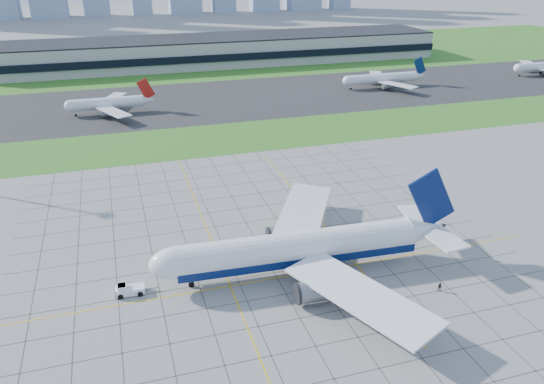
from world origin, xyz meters
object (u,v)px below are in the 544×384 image
at_px(pushback_tug, 129,290).
at_px(crew_far, 440,287).
at_px(distant_jet_2, 383,78).
at_px(crew_near, 116,296).
at_px(distant_jet_1, 109,103).
at_px(airliner, 300,248).
at_px(distant_jet_3, 542,66).

height_order(pushback_tug, crew_far, pushback_tug).
bearing_deg(distant_jet_2, crew_near, -132.83).
xyz_separation_m(crew_far, distant_jet_2, (72.04, 160.77, 3.52)).
xyz_separation_m(distant_jet_1, distant_jet_2, (131.62, 9.05, 0.00)).
distance_m(crew_near, distant_jet_1, 135.50).
distance_m(airliner, crew_far, 28.90).
distance_m(pushback_tug, distant_jet_2, 194.62).
xyz_separation_m(distant_jet_1, distant_jet_3, (229.36, 10.04, 0.00)).
height_order(crew_near, crew_far, crew_far).
relative_size(airliner, crew_far, 34.63).
bearing_deg(distant_jet_2, distant_jet_3, 0.58).
bearing_deg(airliner, pushback_tug, 179.11).
bearing_deg(pushback_tug, distant_jet_2, 50.40).
height_order(airliner, crew_far, airliner).
relative_size(crew_far, distant_jet_3, 0.05).
xyz_separation_m(pushback_tug, distant_jet_2, (131.46, 143.46, 3.46)).
relative_size(airliner, crew_near, 40.32).
xyz_separation_m(pushback_tug, distant_jet_3, (229.21, 144.45, 3.46)).
xyz_separation_m(crew_near, distant_jet_3, (231.70, 145.48, 3.65)).
distance_m(distant_jet_2, distant_jet_3, 97.75).
bearing_deg(distant_jet_1, airliner, -75.52).
xyz_separation_m(airliner, distant_jet_1, (-35.31, 136.74, -1.21)).
height_order(airliner, crew_near, airliner).
bearing_deg(distant_jet_3, pushback_tug, -147.78).
xyz_separation_m(airliner, crew_near, (-37.65, 1.31, -4.86)).
height_order(pushback_tug, crew_near, pushback_tug).
relative_size(pushback_tug, distant_jet_2, 0.19).
height_order(crew_far, distant_jet_1, distant_jet_1).
xyz_separation_m(airliner, crew_far, (24.27, -14.98, -4.73)).
relative_size(crew_near, distant_jet_3, 0.04).
bearing_deg(distant_jet_1, distant_jet_3, 2.51).
distance_m(crew_far, distant_jet_3, 234.54).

